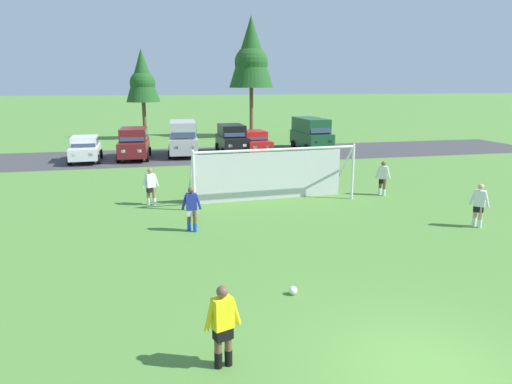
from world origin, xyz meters
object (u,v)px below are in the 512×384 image
(player_defender_far, at_px, (151,187))
(player_winger_right, at_px, (215,184))
(parked_car_slot_center_right, at_px, (254,142))
(player_trailing_back, at_px, (192,209))
(soccer_goal, at_px, (272,172))
(player_winger_left, at_px, (383,178))
(parked_car_slot_center, at_px, (232,139))
(player_midfield_center, at_px, (479,206))
(parked_car_slot_right, at_px, (311,133))
(parked_car_slot_center_left, at_px, (183,137))
(soccer_ball, at_px, (293,290))
(parked_car_slot_left, at_px, (134,143))
(referee, at_px, (223,327))
(parked_car_slot_far_left, at_px, (85,149))
(player_striker_near, at_px, (309,178))

(player_defender_far, relative_size, player_winger_right, 1.00)
(parked_car_slot_center_right, bearing_deg, player_trailing_back, -109.39)
(soccer_goal, relative_size, player_defender_far, 4.59)
(player_winger_left, bearing_deg, player_trailing_back, -159.29)
(player_winger_left, bearing_deg, parked_car_slot_center, 106.83)
(player_midfield_center, distance_m, parked_car_slot_right, 21.13)
(player_midfield_center, height_order, parked_car_slot_center_right, parked_car_slot_center_right)
(player_winger_right, distance_m, parked_car_slot_center_right, 15.05)
(player_midfield_center, xyz_separation_m, parked_car_slot_center_left, (-9.34, 20.16, 0.52))
(soccer_ball, bearing_deg, player_defender_far, 108.99)
(soccer_ball, height_order, soccer_goal, soccer_goal)
(soccer_goal, bearing_deg, parked_car_slot_center_left, 101.29)
(player_midfield_center, bearing_deg, soccer_goal, 138.73)
(player_winger_right, bearing_deg, parked_car_slot_left, 105.86)
(player_trailing_back, distance_m, parked_car_slot_right, 22.33)
(referee, bearing_deg, soccer_goal, 71.17)
(player_defender_far, bearing_deg, player_winger_right, -1.50)
(player_trailing_back, bearing_deg, soccer_ball, -70.87)
(parked_car_slot_right, bearing_deg, parked_car_slot_center, -175.72)
(player_midfield_center, bearing_deg, soccer_ball, -155.02)
(parked_car_slot_left, distance_m, parked_car_slot_center, 7.32)
(soccer_goal, relative_size, parked_car_slot_left, 1.60)
(parked_car_slot_center_left, bearing_deg, player_midfield_center, -65.16)
(player_winger_right, height_order, player_trailing_back, same)
(soccer_goal, height_order, parked_car_slot_far_left, soccer_goal)
(soccer_goal, bearing_deg, parked_car_slot_left, 114.91)
(player_trailing_back, xyz_separation_m, parked_car_slot_right, (11.35, 19.23, 0.52))
(referee, distance_m, player_striker_near, 14.31)
(referee, relative_size, player_trailing_back, 1.00)
(soccer_goal, bearing_deg, player_trailing_back, -136.40)
(player_trailing_back, bearing_deg, parked_car_slot_right, 59.45)
(player_winger_left, bearing_deg, referee, -128.68)
(soccer_goal, xyz_separation_m, parked_car_slot_right, (7.39, 15.45, 0.05))
(parked_car_slot_center_right, xyz_separation_m, parked_car_slot_right, (4.93, 0.99, 0.47))
(soccer_goal, xyz_separation_m, player_winger_left, (5.42, -0.23, -0.47))
(referee, bearing_deg, soccer_ball, 50.07)
(player_winger_right, distance_m, parked_car_slot_center, 15.07)
(soccer_goal, distance_m, referee, 12.88)
(soccer_goal, relative_size, parked_car_slot_far_left, 1.77)
(referee, distance_m, player_midfield_center, 12.45)
(soccer_goal, bearing_deg, referee, -108.83)
(player_defender_far, xyz_separation_m, parked_car_slot_center, (6.19, 14.61, 0.29))
(player_defender_far, bearing_deg, player_midfield_center, -26.94)
(soccer_ball, height_order, player_winger_left, player_winger_left)
(player_midfield_center, relative_size, parked_car_slot_right, 0.34)
(player_winger_right, bearing_deg, soccer_goal, -6.17)
(player_striker_near, bearing_deg, parked_car_slot_right, 70.16)
(referee, distance_m, parked_car_slot_center_right, 27.46)
(soccer_ball, xyz_separation_m, parked_car_slot_center_right, (4.41, 24.02, 0.77))
(soccer_goal, relative_size, player_striker_near, 4.59)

